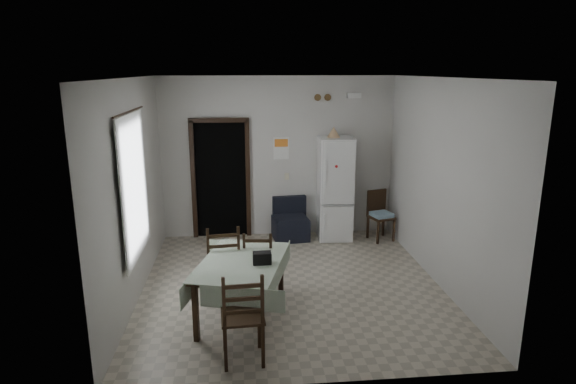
{
  "coord_description": "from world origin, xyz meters",
  "views": [
    {
      "loc": [
        -0.68,
        -6.32,
        3.0
      ],
      "look_at": [
        0.0,
        0.5,
        1.25
      ],
      "focal_mm": 30.0,
      "sensor_mm": 36.0,
      "label": 1
    }
  ],
  "objects_px": {
    "navy_seat": "(291,219)",
    "corner_chair": "(381,216)",
    "fridge": "(335,189)",
    "dining_chair_far_left": "(223,261)",
    "dining_chair_near_head": "(242,315)",
    "dining_chair_far_right": "(259,263)",
    "dining_table": "(242,289)"
  },
  "relations": [
    {
      "from": "fridge",
      "to": "dining_chair_far_left",
      "type": "distance_m",
      "value": 2.98
    },
    {
      "from": "navy_seat",
      "to": "dining_table",
      "type": "bearing_deg",
      "value": -114.06
    },
    {
      "from": "fridge",
      "to": "corner_chair",
      "type": "distance_m",
      "value": 0.97
    },
    {
      "from": "navy_seat",
      "to": "corner_chair",
      "type": "height_order",
      "value": "corner_chair"
    },
    {
      "from": "dining_table",
      "to": "dining_chair_far_left",
      "type": "relative_size",
      "value": 1.36
    },
    {
      "from": "navy_seat",
      "to": "corner_chair",
      "type": "relative_size",
      "value": 0.83
    },
    {
      "from": "navy_seat",
      "to": "corner_chair",
      "type": "xyz_separation_m",
      "value": [
        1.62,
        -0.21,
        0.08
      ]
    },
    {
      "from": "navy_seat",
      "to": "dining_chair_near_head",
      "type": "bearing_deg",
      "value": -109.86
    },
    {
      "from": "fridge",
      "to": "dining_chair_near_head",
      "type": "distance_m",
      "value": 4.08
    },
    {
      "from": "dining_chair_far_left",
      "to": "dining_table",
      "type": "bearing_deg",
      "value": 107.16
    },
    {
      "from": "dining_chair_far_left",
      "to": "dining_chair_far_right",
      "type": "height_order",
      "value": "dining_chair_far_left"
    },
    {
      "from": "corner_chair",
      "to": "dining_chair_far_left",
      "type": "height_order",
      "value": "dining_chair_far_left"
    },
    {
      "from": "corner_chair",
      "to": "dining_chair_far_right",
      "type": "height_order",
      "value": "dining_chair_far_right"
    },
    {
      "from": "dining_table",
      "to": "dining_chair_near_head",
      "type": "bearing_deg",
      "value": -74.65
    },
    {
      "from": "fridge",
      "to": "navy_seat",
      "type": "relative_size",
      "value": 2.47
    },
    {
      "from": "fridge",
      "to": "dining_chair_far_left",
      "type": "relative_size",
      "value": 1.75
    },
    {
      "from": "dining_chair_far_left",
      "to": "dining_chair_near_head",
      "type": "relative_size",
      "value": 1.02
    },
    {
      "from": "dining_table",
      "to": "dining_chair_near_head",
      "type": "distance_m",
      "value": 0.92
    },
    {
      "from": "dining_chair_near_head",
      "to": "dining_table",
      "type": "bearing_deg",
      "value": -93.34
    },
    {
      "from": "fridge",
      "to": "corner_chair",
      "type": "bearing_deg",
      "value": -12.14
    },
    {
      "from": "dining_chair_far_right",
      "to": "dining_chair_near_head",
      "type": "height_order",
      "value": "dining_chair_near_head"
    },
    {
      "from": "navy_seat",
      "to": "dining_chair_far_left",
      "type": "relative_size",
      "value": 0.71
    },
    {
      "from": "corner_chair",
      "to": "dining_chair_far_right",
      "type": "distance_m",
      "value": 3.02
    },
    {
      "from": "fridge",
      "to": "dining_chair_far_left",
      "type": "height_order",
      "value": "fridge"
    },
    {
      "from": "navy_seat",
      "to": "dining_table",
      "type": "relative_size",
      "value": 0.52
    },
    {
      "from": "fridge",
      "to": "corner_chair",
      "type": "xyz_separation_m",
      "value": [
        0.82,
        -0.21,
        -0.47
      ]
    },
    {
      "from": "corner_chair",
      "to": "dining_chair_far_right",
      "type": "bearing_deg",
      "value": -156.44
    },
    {
      "from": "navy_seat",
      "to": "dining_chair_far_left",
      "type": "distance_m",
      "value": 2.5
    },
    {
      "from": "dining_chair_near_head",
      "to": "dining_chair_far_right",
      "type": "bearing_deg",
      "value": -102.06
    },
    {
      "from": "fridge",
      "to": "navy_seat",
      "type": "distance_m",
      "value": 0.97
    },
    {
      "from": "dining_table",
      "to": "dining_chair_far_right",
      "type": "relative_size",
      "value": 1.53
    },
    {
      "from": "fridge",
      "to": "corner_chair",
      "type": "height_order",
      "value": "fridge"
    }
  ]
}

